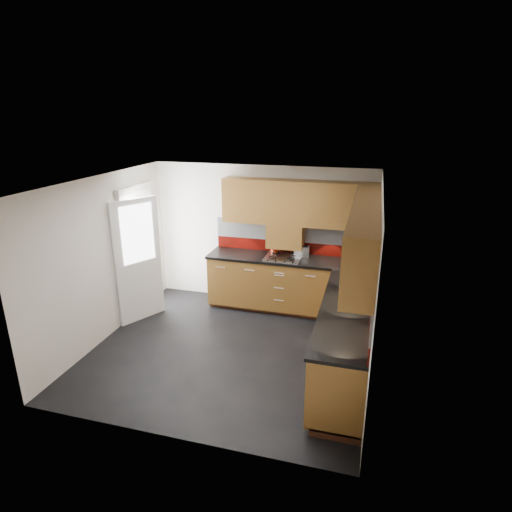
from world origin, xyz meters
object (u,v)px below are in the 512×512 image
(gas_hob, at_px, (283,257))
(toaster, at_px, (302,251))
(food_processor, at_px, (353,278))
(utensil_pot, at_px, (274,248))

(gas_hob, relative_size, toaster, 2.25)
(toaster, distance_m, food_processor, 1.43)
(food_processor, bearing_deg, toaster, 129.20)
(gas_hob, height_order, food_processor, food_processor)
(gas_hob, xyz_separation_m, toaster, (0.28, 0.17, 0.07))
(toaster, xyz_separation_m, food_processor, (0.90, -1.11, 0.05))
(toaster, bearing_deg, utensil_pot, 175.95)
(gas_hob, bearing_deg, food_processor, -38.51)
(food_processor, bearing_deg, gas_hob, 141.49)
(toaster, relative_size, food_processor, 0.88)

